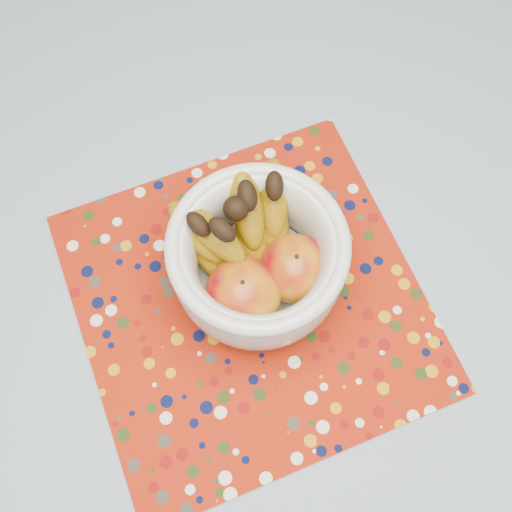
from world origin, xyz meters
The scene contains 4 objects.
table centered at (0.00, 0.00, 0.67)m, with size 1.20×1.20×0.75m.
tablecloth centered at (0.00, 0.00, 0.76)m, with size 1.32×1.32×0.01m, color slate.
placemat centered at (0.01, 0.02, 0.76)m, with size 0.42×0.42×0.00m, color maroon.
fruit_bowl centered at (0.03, 0.05, 0.84)m, with size 0.21×0.22×0.16m.
Camera 1 is at (-0.07, -0.19, 1.48)m, focal length 42.00 mm.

